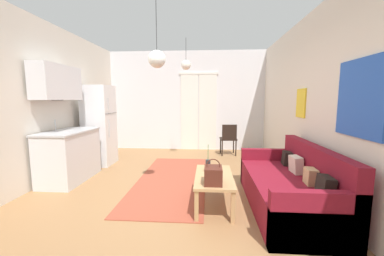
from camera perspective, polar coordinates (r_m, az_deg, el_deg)
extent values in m
cube|color=#996D44|center=(3.61, -6.73, -17.96)|extent=(5.07, 7.66, 0.10)
cube|color=silver|center=(6.82, -1.30, 6.68)|extent=(4.67, 0.10, 2.85)
cube|color=white|center=(6.77, -0.61, 3.82)|extent=(0.51, 0.02, 2.18)
cube|color=white|center=(6.74, 3.89, 3.79)|extent=(0.51, 0.02, 2.18)
cube|color=white|center=(6.77, 1.67, 13.30)|extent=(1.12, 0.03, 0.06)
cube|color=silver|center=(3.62, 31.37, 5.24)|extent=(0.10, 7.26, 2.85)
cube|color=blue|center=(3.03, 35.97, 5.99)|extent=(0.02, 0.77, 0.83)
cube|color=yellow|center=(4.41, 25.28, 5.57)|extent=(0.02, 0.36, 0.49)
cube|color=silver|center=(4.34, -38.33, 4.89)|extent=(0.10, 7.26, 2.85)
cube|color=black|center=(5.09, -30.36, 8.16)|extent=(0.02, 0.32, 0.40)
cube|color=#9E4733|center=(4.39, -4.93, -12.54)|extent=(1.23, 2.97, 0.01)
cube|color=maroon|center=(3.51, 21.80, -14.58)|extent=(0.90, 1.98, 0.42)
cube|color=maroon|center=(3.57, 27.85, -10.80)|extent=(0.15, 1.98, 0.86)
cube|color=maroon|center=(2.68, 28.35, -19.74)|extent=(0.90, 0.11, 0.62)
cube|color=maroon|center=(4.33, 18.07, -8.94)|extent=(0.90, 0.11, 0.62)
cube|color=black|center=(2.95, 30.03, -12.46)|extent=(0.15, 0.24, 0.24)
cube|color=tan|center=(3.28, 27.22, -10.58)|extent=(0.13, 0.21, 0.20)
cube|color=beige|center=(3.68, 24.24, -8.24)|extent=(0.15, 0.25, 0.25)
cube|color=black|center=(4.06, 22.36, -6.93)|extent=(0.16, 0.22, 0.22)
cube|color=tan|center=(3.29, 5.43, -11.84)|extent=(0.52, 1.02, 0.04)
cube|color=tan|center=(2.94, 1.13, -18.72)|extent=(0.05, 0.05, 0.39)
cube|color=tan|center=(2.96, 10.07, -18.71)|extent=(0.05, 0.05, 0.39)
cube|color=tan|center=(3.81, 1.85, -12.56)|extent=(0.05, 0.05, 0.39)
cube|color=tan|center=(3.82, 8.56, -12.59)|extent=(0.05, 0.05, 0.39)
cylinder|color=#2D2D33|center=(3.36, 3.96, -9.39)|extent=(0.07, 0.07, 0.19)
cylinder|color=#477F42|center=(3.31, 3.99, -5.96)|extent=(0.01, 0.01, 0.22)
cube|color=#512319|center=(2.95, 5.24, -11.55)|extent=(0.22, 0.26, 0.21)
torus|color=#512319|center=(2.92, 5.26, -9.19)|extent=(0.17, 0.01, 0.17)
cube|color=white|center=(5.61, -21.86, 0.59)|extent=(0.56, 0.62, 1.78)
cube|color=#4C4C51|center=(5.47, -19.29, 3.47)|extent=(0.01, 0.60, 0.01)
cylinder|color=#B7BABF|center=(5.30, -19.95, 5.65)|extent=(0.02, 0.02, 0.25)
cylinder|color=#B7BABF|center=(5.34, -19.71, -0.09)|extent=(0.02, 0.02, 0.39)
cube|color=silver|center=(4.79, -27.91, -6.21)|extent=(0.60, 1.14, 0.89)
cube|color=#B7BABF|center=(4.71, -28.23, -0.77)|extent=(0.63, 1.17, 0.03)
cube|color=#999BA0|center=(4.73, -28.12, -1.29)|extent=(0.36, 0.40, 0.10)
cylinder|color=#B7BABF|center=(4.84, -30.64, 0.64)|extent=(0.02, 0.02, 0.20)
cube|color=silver|center=(4.76, -30.30, 9.64)|extent=(0.32, 1.03, 0.60)
cylinder|color=black|center=(6.49, 10.20, -4.28)|extent=(0.03, 0.03, 0.42)
cylinder|color=black|center=(6.43, 7.04, -4.32)|extent=(0.03, 0.03, 0.42)
cylinder|color=black|center=(6.16, 10.77, -4.91)|extent=(0.03, 0.03, 0.42)
cylinder|color=black|center=(6.10, 7.44, -4.96)|extent=(0.03, 0.03, 0.42)
cube|color=black|center=(6.25, 8.90, -2.65)|extent=(0.45, 0.43, 0.04)
cube|color=black|center=(6.05, 9.21, -1.02)|extent=(0.38, 0.06, 0.39)
cylinder|color=black|center=(3.60, -8.79, 23.73)|extent=(0.01, 0.01, 0.68)
sphere|color=white|center=(3.50, -8.64, 16.42)|extent=(0.25, 0.25, 0.25)
cylinder|color=black|center=(5.51, -1.50, 18.93)|extent=(0.01, 0.01, 0.49)
sphere|color=white|center=(5.45, -1.49, 15.27)|extent=(0.22, 0.22, 0.22)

